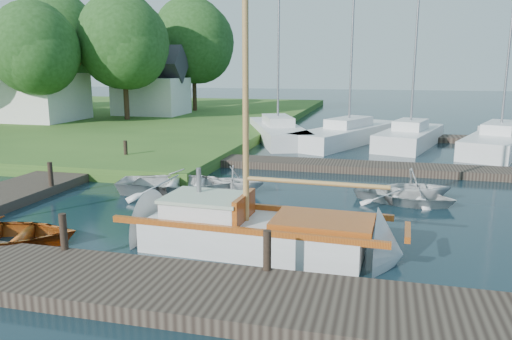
% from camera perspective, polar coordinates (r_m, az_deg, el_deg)
% --- Properties ---
extents(ground, '(160.00, 160.00, 0.00)m').
position_cam_1_polar(ground, '(14.92, 0.00, -4.52)').
color(ground, black).
rests_on(ground, ground).
extents(near_dock, '(18.00, 2.20, 0.30)m').
position_cam_1_polar(near_dock, '(9.53, -9.22, -13.43)').
color(near_dock, black).
rests_on(near_dock, ground).
extents(left_dock, '(2.20, 18.00, 0.30)m').
position_cam_1_polar(left_dock, '(20.04, -21.23, -0.65)').
color(left_dock, black).
rests_on(left_dock, ground).
extents(far_dock, '(14.00, 1.60, 0.30)m').
position_cam_1_polar(far_dock, '(20.83, 9.80, 0.43)').
color(far_dock, black).
rests_on(far_dock, ground).
extents(pontoon, '(30.00, 1.60, 0.30)m').
position_cam_1_polar(pontoon, '(30.83, 26.32, 3.04)').
color(pontoon, black).
rests_on(pontoon, ground).
extents(shore, '(50.00, 40.00, 0.50)m').
position_cam_1_polar(shore, '(47.93, -27.04, 5.80)').
color(shore, '#32571F').
rests_on(shore, ground).
extents(mooring_post_1, '(0.16, 0.16, 0.80)m').
position_cam_1_polar(mooring_post_1, '(11.57, -21.14, -6.59)').
color(mooring_post_1, black).
rests_on(mooring_post_1, near_dock).
extents(mooring_post_2, '(0.16, 0.16, 0.80)m').
position_cam_1_polar(mooring_post_2, '(9.75, 1.28, -9.17)').
color(mooring_post_2, black).
rests_on(mooring_post_2, near_dock).
extents(mooring_post_4, '(0.16, 0.16, 0.80)m').
position_cam_1_polar(mooring_post_4, '(17.77, -22.43, -0.44)').
color(mooring_post_4, black).
rests_on(mooring_post_4, left_dock).
extents(mooring_post_5, '(0.16, 0.16, 0.80)m').
position_cam_1_polar(mooring_post_5, '(21.90, -14.68, 2.23)').
color(mooring_post_5, black).
rests_on(mooring_post_5, left_dock).
extents(sailboat, '(7.23, 2.27, 9.83)m').
position_cam_1_polar(sailboat, '(11.66, 0.60, -7.47)').
color(sailboat, silver).
rests_on(sailboat, ground).
extents(tender_a, '(4.59, 3.66, 0.85)m').
position_cam_1_polar(tender_a, '(16.90, -8.73, -1.22)').
color(tender_a, silver).
rests_on(tender_a, ground).
extents(tender_b, '(2.01, 1.75, 1.03)m').
position_cam_1_polar(tender_b, '(16.74, -2.37, -0.90)').
color(tender_b, silver).
rests_on(tender_b, ground).
extents(tender_c, '(3.64, 3.09, 0.64)m').
position_cam_1_polar(tender_c, '(16.25, 16.66, -2.49)').
color(tender_c, silver).
rests_on(tender_c, ground).
extents(tender_d, '(2.60, 2.37, 1.18)m').
position_cam_1_polar(tender_d, '(16.34, 17.72, -1.50)').
color(tender_d, silver).
rests_on(tender_d, ground).
extents(marina_boat_0, '(5.33, 9.11, 11.95)m').
position_cam_1_polar(marina_boat_0, '(28.74, 2.50, 4.55)').
color(marina_boat_0, silver).
rests_on(marina_boat_0, ground).
extents(marina_boat_1, '(5.67, 9.24, 10.74)m').
position_cam_1_polar(marina_boat_1, '(28.17, 10.54, 4.20)').
color(marina_boat_1, silver).
rests_on(marina_boat_1, ground).
extents(marina_boat_2, '(4.00, 7.21, 10.90)m').
position_cam_1_polar(marina_boat_2, '(27.81, 17.19, 3.80)').
color(marina_boat_2, silver).
rests_on(marina_boat_2, ground).
extents(marina_boat_3, '(5.32, 9.57, 12.41)m').
position_cam_1_polar(marina_boat_3, '(28.30, 26.11, 3.25)').
color(marina_boat_3, silver).
rests_on(marina_boat_3, ground).
extents(house_a, '(6.30, 5.00, 6.29)m').
position_cam_1_polar(house_a, '(38.06, -24.21, 8.92)').
color(house_a, silver).
rests_on(house_a, shore).
extents(house_c, '(5.25, 4.00, 5.28)m').
position_cam_1_polar(house_c, '(39.97, -11.87, 9.24)').
color(house_c, silver).
rests_on(house_c, shore).
extents(tree_2, '(5.83, 5.75, 7.82)m').
position_cam_1_polar(tree_2, '(35.29, -23.91, 12.53)').
color(tree_2, '#332114').
rests_on(tree_2, shore).
extents(tree_3, '(6.41, 6.38, 8.74)m').
position_cam_1_polar(tree_3, '(36.46, -14.89, 13.96)').
color(tree_3, '#332114').
rests_on(tree_3, shore).
extents(tree_4, '(7.01, 7.01, 9.66)m').
position_cam_1_polar(tree_4, '(44.13, -21.71, 13.81)').
color(tree_4, '#332114').
rests_on(tree_4, shore).
extents(tree_7, '(6.83, 6.83, 9.38)m').
position_cam_1_polar(tree_7, '(42.89, -7.16, 14.39)').
color(tree_7, '#332114').
rests_on(tree_7, shore).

